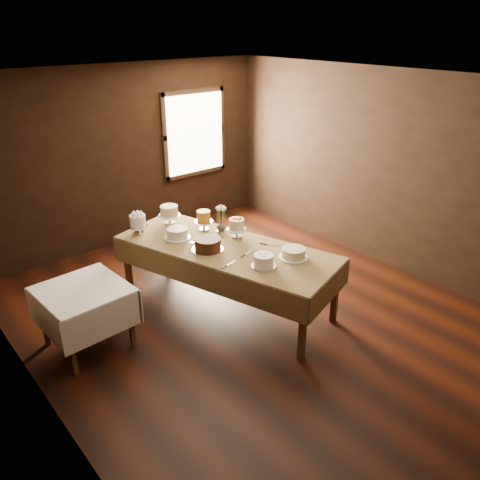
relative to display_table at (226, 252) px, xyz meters
name	(u,v)px	position (x,y,z in m)	size (l,w,h in m)	color
floor	(250,314)	(0.12, -0.33, -0.79)	(5.00, 6.00, 0.01)	black
ceiling	(253,81)	(0.12, -0.33, 2.01)	(5.00, 6.00, 0.01)	beige
wall_back	(125,157)	(0.12, 2.67, 0.61)	(5.00, 0.02, 2.80)	black
wall_left	(26,278)	(-2.38, -0.33, 0.61)	(0.02, 6.00, 2.80)	black
wall_right	(382,170)	(2.62, -0.33, 0.61)	(0.02, 6.00, 2.80)	black
window	(195,134)	(1.42, 2.61, 0.81)	(1.10, 0.05, 1.30)	#FFEABF
display_table	(226,252)	(0.00, 0.00, 0.00)	(1.82, 2.93, 0.85)	#452A15
side_table	(83,296)	(-1.69, 0.35, -0.13)	(0.92, 0.92, 0.74)	#452A15
cake_meringue	(138,225)	(-0.61, 1.05, 0.18)	(0.24, 0.24, 0.26)	silver
cake_speckled	(169,215)	(-0.12, 1.08, 0.18)	(0.30, 0.30, 0.26)	white
cake_lattice	(177,234)	(-0.31, 0.60, 0.12)	(0.37, 0.37, 0.12)	white
cake_caramel	(204,221)	(0.11, 0.60, 0.18)	(0.24, 0.24, 0.27)	silver
cake_chocolate	(208,244)	(-0.22, 0.08, 0.13)	(0.39, 0.39, 0.15)	silver
cake_flowers	(237,229)	(0.29, 0.15, 0.17)	(0.27, 0.27, 0.25)	white
cake_swirl	(264,261)	(0.00, -0.67, 0.13)	(0.31, 0.31, 0.14)	silver
cake_cream	(294,253)	(0.42, -0.73, 0.12)	(0.36, 0.36, 0.12)	white
cake_server_a	(249,252)	(0.11, -0.30, 0.07)	(0.24, 0.03, 0.01)	silver
cake_server_b	(273,245)	(0.47, -0.34, 0.07)	(0.24, 0.03, 0.01)	silver
cake_server_c	(196,242)	(-0.21, 0.34, 0.07)	(0.24, 0.03, 0.01)	silver
cake_server_d	(219,233)	(0.19, 0.40, 0.07)	(0.24, 0.03, 0.01)	silver
cake_server_e	(231,263)	(-0.23, -0.38, 0.07)	(0.24, 0.03, 0.01)	silver
flower_vase	(221,226)	(0.27, 0.44, 0.13)	(0.12, 0.12, 0.13)	#2D2823
flower_bouquet	(221,213)	(0.27, 0.44, 0.31)	(0.14, 0.14, 0.20)	white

